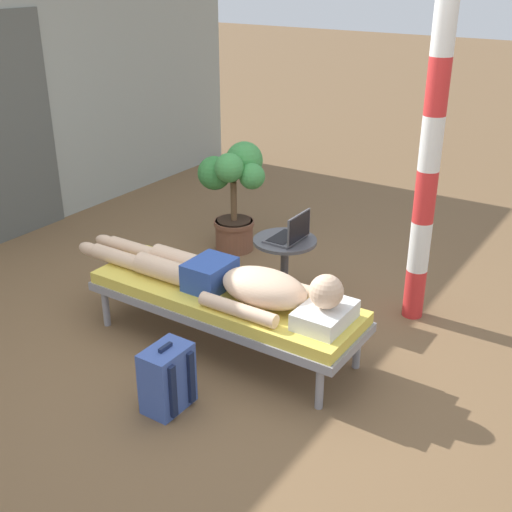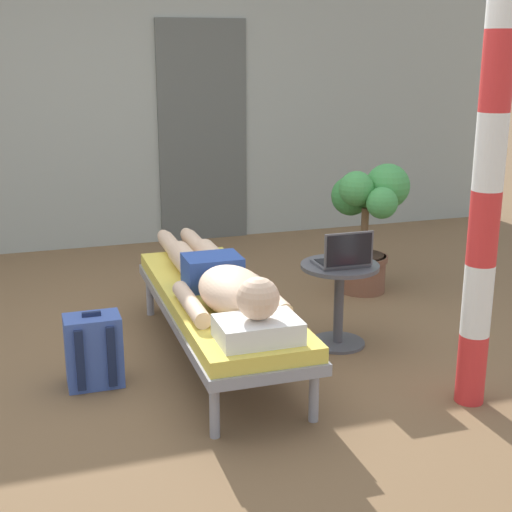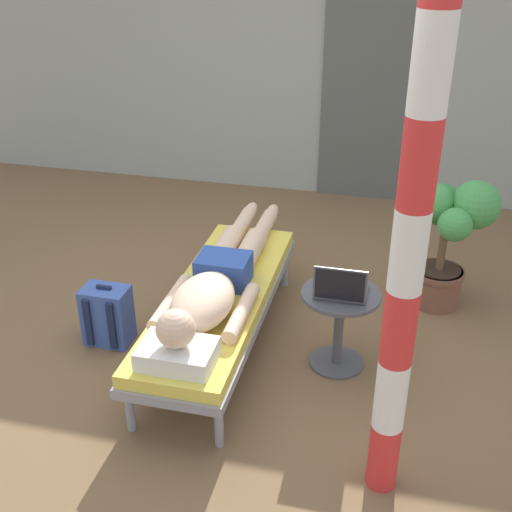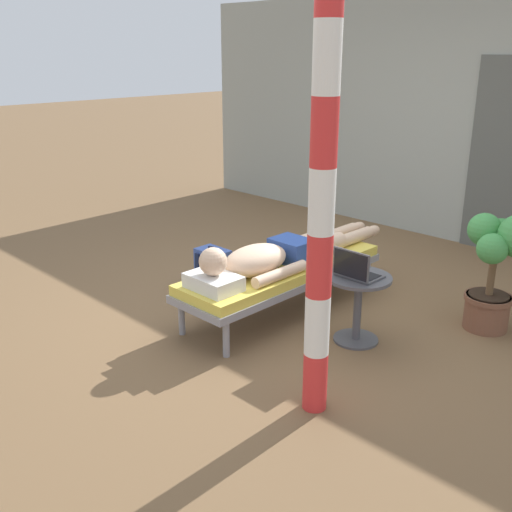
{
  "view_description": "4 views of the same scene",
  "coord_description": "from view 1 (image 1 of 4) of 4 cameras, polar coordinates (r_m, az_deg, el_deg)",
  "views": [
    {
      "loc": [
        -2.95,
        -2.45,
        2.44
      ],
      "look_at": [
        0.35,
        -0.27,
        0.63
      ],
      "focal_mm": 45.88,
      "sensor_mm": 36.0,
      "label": 1
    },
    {
      "loc": [
        -0.88,
        -4.06,
        1.8
      ],
      "look_at": [
        0.35,
        -0.25,
        0.65
      ],
      "focal_mm": 51.56,
      "sensor_mm": 36.0,
      "label": 2
    },
    {
      "loc": [
        1.22,
        -3.51,
        2.53
      ],
      "look_at": [
        0.39,
        -0.12,
        0.69
      ],
      "focal_mm": 45.53,
      "sensor_mm": 36.0,
      "label": 3
    },
    {
      "loc": [
        3.26,
        -3.6,
        2.11
      ],
      "look_at": [
        0.04,
        -0.34,
        0.51
      ],
      "focal_mm": 42.04,
      "sensor_mm": 36.0,
      "label": 4
    }
  ],
  "objects": [
    {
      "name": "porch_post",
      "position": [
        4.58,
        15.03,
        9.46
      ],
      "size": [
        0.15,
        0.15,
        2.62
      ],
      "color": "red",
      "rests_on": "ground"
    },
    {
      "name": "person_reclining",
      "position": [
        4.28,
        -1.99,
        -2.2
      ],
      "size": [
        0.53,
        2.17,
        0.32
      ],
      "color": "white",
      "rests_on": "lounge_chair"
    },
    {
      "name": "side_table",
      "position": [
        4.96,
        2.51,
        -0.31
      ],
      "size": [
        0.48,
        0.48,
        0.52
      ],
      "color": "#4C4C51",
      "rests_on": "ground"
    },
    {
      "name": "ground_plane",
      "position": [
        4.55,
        -5.36,
        -8.03
      ],
      "size": [
        40.0,
        40.0,
        0.0
      ],
      "primitive_type": "plane",
      "color": "brown"
    },
    {
      "name": "backpack",
      "position": [
        3.93,
        -7.78,
        -10.54
      ],
      "size": [
        0.3,
        0.26,
        0.42
      ],
      "color": "#3F59A5",
      "rests_on": "ground"
    },
    {
      "name": "lounge_chair",
      "position": [
        4.4,
        -2.82,
        -3.93
      ],
      "size": [
        0.61,
        1.95,
        0.42
      ],
      "color": "gray",
      "rests_on": "ground"
    },
    {
      "name": "house_door_panel",
      "position": [
        6.48,
        -20.32,
        10.41
      ],
      "size": [
        0.84,
        0.03,
        2.04
      ],
      "primitive_type": "cube",
      "color": "#545651",
      "rests_on": "ground"
    },
    {
      "name": "potted_plant",
      "position": [
        5.84,
        -1.94,
        6.01
      ],
      "size": [
        0.56,
        0.61,
        0.97
      ],
      "color": "brown",
      "rests_on": "ground"
    },
    {
      "name": "laptop",
      "position": [
        4.85,
        3.07,
        1.97
      ],
      "size": [
        0.31,
        0.24,
        0.23
      ],
      "color": "#4C4C51",
      "rests_on": "side_table"
    }
  ]
}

